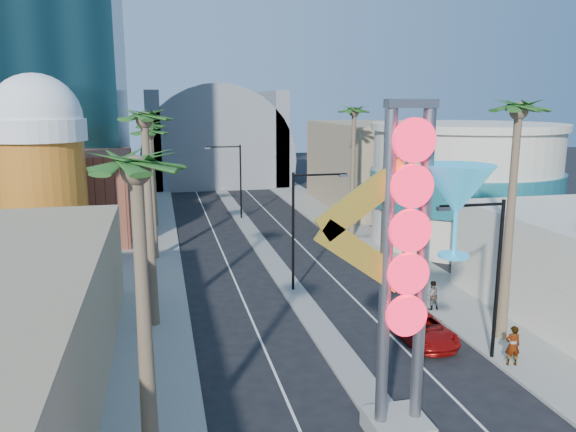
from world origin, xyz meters
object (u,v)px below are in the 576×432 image
(pedestrian_a, at_px, (513,346))
(pedestrian_b, at_px, (432,295))
(neon_sign, at_px, (427,249))
(red_pickup, at_px, (421,328))

(pedestrian_a, bearing_deg, pedestrian_b, -76.55)
(neon_sign, xyz_separation_m, pedestrian_b, (6.48, 11.61, -6.27))
(neon_sign, relative_size, pedestrian_b, 7.08)
(red_pickup, xyz_separation_m, pedestrian_b, (2.49, 3.72, 0.33))
(pedestrian_a, height_order, pedestrian_b, pedestrian_a)
(red_pickup, height_order, pedestrian_b, pedestrian_b)
(neon_sign, xyz_separation_m, pedestrian_a, (6.77, 4.04, -6.17))
(neon_sign, bearing_deg, red_pickup, 63.16)
(neon_sign, relative_size, pedestrian_a, 6.36)
(neon_sign, distance_m, pedestrian_b, 14.70)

